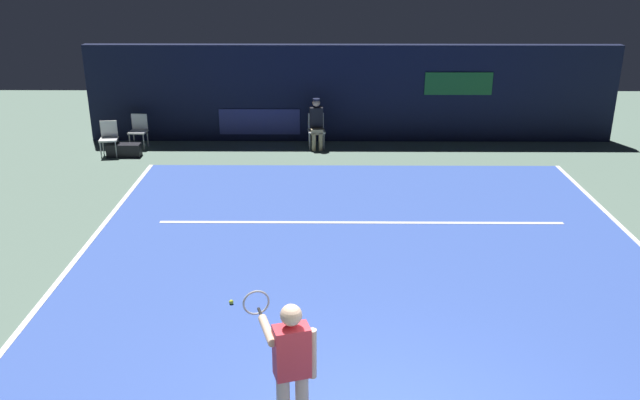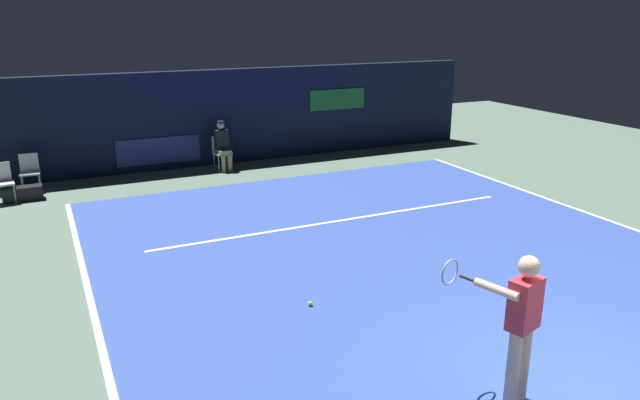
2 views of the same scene
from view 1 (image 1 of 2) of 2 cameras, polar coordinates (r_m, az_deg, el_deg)
ground_plane at (r=11.06m, az=4.08°, el=-5.93°), size 29.09×29.09×0.00m
court_surface at (r=11.05m, az=4.08°, el=-5.90°), size 10.01×11.03×0.01m
line_sideline_right at (r=11.82m, az=-20.78°, el=-5.41°), size 0.10×11.03×0.01m
line_service at (r=12.80m, az=3.57°, el=-1.96°), size 7.81×0.10×0.01m
back_wall at (r=18.09m, az=2.70°, el=9.17°), size 14.23×0.33×2.60m
tennis_player at (r=6.95m, az=-2.51°, el=-14.25°), size 0.82×0.92×1.73m
line_judge_on_chair at (r=17.42m, az=-0.31°, el=6.66°), size 0.47×0.56×1.32m
courtside_chair_near at (r=17.68m, az=-17.76°, el=5.25°), size 0.49×0.47×0.88m
courtside_chair_far at (r=18.20m, az=-15.38°, el=5.94°), size 0.46×0.44×0.88m
tennis_ball at (r=10.06m, az=-7.67°, el=-8.71°), size 0.07×0.07×0.07m
equipment_bag at (r=17.60m, az=-16.56°, el=4.16°), size 0.84×0.33×0.32m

